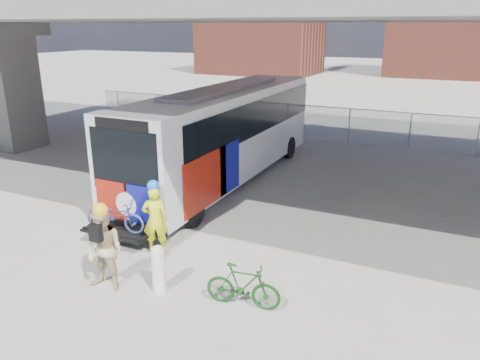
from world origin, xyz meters
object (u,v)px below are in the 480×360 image
Objects in this scene: bus at (225,128)px; cyclist_hivis at (155,218)px; bollard at (158,267)px; cyclist_tan at (104,249)px; bike_parked at (243,286)px.

bus is 6.52m from cyclist_hivis.
cyclist_tan is (-1.18, -0.41, 0.38)m from bollard.
cyclist_hivis is 2.06m from cyclist_tan.
bollard is 0.57× the size of cyclist_hivis.
bollard is at bearing -73.40° from bus.
cyclist_tan is at bearing -81.87° from bus.
bus is 6.06× the size of cyclist_tan.
cyclist_hivis reaches higher than bike_parked.
bus is at bearing 93.55° from cyclist_tan.
bus is at bearing -106.77° from cyclist_hivis.
bollard is (2.38, -7.98, -1.48)m from bus.
bollard is at bearing 99.80° from cyclist_hivis.
bollard is 0.55× the size of cyclist_tan.
bus is at bearing 21.56° from bike_parked.
bike_parked is (2.00, 0.28, -0.12)m from bollard.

